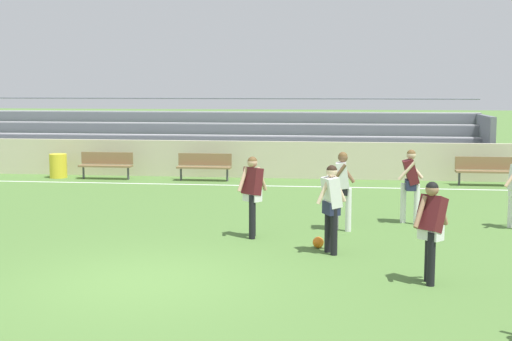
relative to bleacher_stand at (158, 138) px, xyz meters
The scene contains 14 objects.
ground_plane 15.45m from the bleacher_stand, 76.02° to the right, with size 160.00×160.00×0.00m, color #517A38.
field_line_sideline 5.65m from the bleacher_stand, 47.74° to the right, with size 44.00×0.12×0.01m, color white.
sideline_wall 4.34m from the bleacher_stand, 30.38° to the right, with size 48.00×0.16×1.26m, color beige.
bleacher_stand is the anchor object (origin of this frame).
bench_near_bin 4.00m from the bleacher_stand, 52.55° to the right, with size 1.80×0.40×0.90m.
bench_centre_sideline 3.34m from the bleacher_stand, 107.20° to the right, with size 1.80×0.40×0.90m.
bench_near_wall_gap 11.84m from the bleacher_stand, 15.38° to the right, with size 1.80×0.40×0.90m.
trash_bin 4.14m from the bleacher_stand, 131.59° to the right, with size 0.58×0.58×0.82m, color yellow.
player_white_on_ball 14.38m from the bleacher_stand, 62.05° to the right, with size 0.58×0.47×1.68m.
player_dark_deep_cover 12.58m from the bleacher_stand, 66.11° to the right, with size 0.62×0.47×1.69m.
player_white_overlapping 12.65m from the bleacher_stand, 56.71° to the right, with size 0.55×0.44×1.72m.
player_dark_challenging 16.73m from the bleacher_stand, 60.11° to the right, with size 0.61×0.54×1.65m.
player_dark_dropping_back 12.82m from the bleacher_stand, 48.58° to the right, with size 0.61×0.44×1.70m.
soccer_ball 13.92m from the bleacher_stand, 62.13° to the right, with size 0.22×0.22×0.22m, color orange.
Camera 1 is at (3.19, -10.53, 3.15)m, focal length 48.49 mm.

